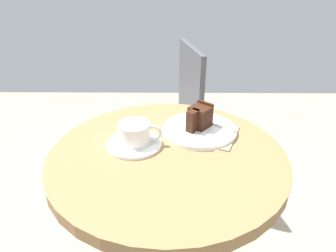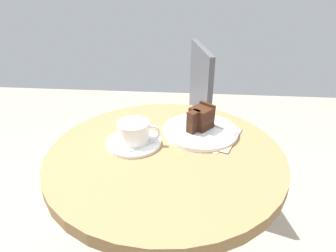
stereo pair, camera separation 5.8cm
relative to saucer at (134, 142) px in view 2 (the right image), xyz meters
name	(u,v)px [view 2 (the right image)]	position (x,y,z in m)	size (l,w,h in m)	color
cafe_table	(166,188)	(0.09, -0.03, -0.13)	(0.65, 0.65, 0.71)	olive
saucer	(134,142)	(0.00, 0.00, 0.00)	(0.16, 0.16, 0.01)	white
coffee_cup	(134,131)	(0.00, 0.00, 0.04)	(0.12, 0.09, 0.06)	white
teaspoon	(134,149)	(0.01, -0.04, 0.01)	(0.08, 0.07, 0.00)	silver
cake_plate	(200,131)	(0.19, 0.08, 0.00)	(0.23, 0.23, 0.01)	white
cake_slice	(200,118)	(0.19, 0.09, 0.04)	(0.09, 0.09, 0.07)	#381E14
fork	(220,127)	(0.25, 0.09, 0.01)	(0.13, 0.11, 0.00)	silver
napkin	(207,134)	(0.21, 0.07, 0.00)	(0.23, 0.23, 0.00)	tan
cafe_chair	(181,113)	(0.11, 0.65, -0.21)	(0.45, 0.45, 0.83)	#4C4C51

